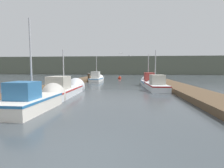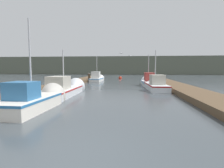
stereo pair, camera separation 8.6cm
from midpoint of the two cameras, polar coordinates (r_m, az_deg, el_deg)
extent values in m
plane|color=#3D4449|center=(4.22, -12.78, -23.83)|extent=(200.00, 200.00, 0.00)
cube|color=brown|center=(20.88, -15.04, -0.08)|extent=(2.47, 40.00, 0.38)
cube|color=brown|center=(20.19, 19.16, -0.37)|extent=(2.47, 40.00, 0.38)
cube|color=#565B4C|center=(63.93, 4.19, 5.96)|extent=(120.00, 16.00, 5.88)
cube|color=silver|center=(9.27, -25.60, -6.00)|extent=(1.80, 3.67, 0.65)
cube|color=#2667A3|center=(9.23, -25.67, -4.39)|extent=(1.83, 3.70, 0.10)
cone|color=silver|center=(11.17, -19.58, -3.96)|extent=(1.64, 0.81, 1.63)
cube|color=#2D6699|center=(8.79, -27.36, -1.92)|extent=(1.22, 1.14, 0.79)
cylinder|color=#B2B2B7|center=(9.36, -25.24, 7.67)|extent=(0.08, 0.08, 3.76)
cube|color=silver|center=(13.46, -16.10, -2.54)|extent=(1.86, 5.02, 0.56)
cube|color=#AB2727|center=(13.44, -16.12, -1.61)|extent=(1.89, 5.05, 0.10)
cone|color=silver|center=(16.35, -12.34, -1.13)|extent=(1.72, 1.17, 1.70)
cube|color=#B2AD9E|center=(12.81, -17.16, 0.38)|extent=(1.27, 1.67, 0.92)
cylinder|color=#B2B2B7|center=(13.70, -15.73, 4.79)|extent=(0.08, 0.08, 2.87)
cube|color=silver|center=(17.01, 13.93, -0.87)|extent=(1.72, 5.16, 0.59)
cube|color=maroon|center=(16.98, 13.95, -0.09)|extent=(1.75, 5.19, 0.10)
cone|color=silver|center=(19.97, 12.28, 0.04)|extent=(1.47, 1.01, 1.44)
cube|color=#B2AD9E|center=(16.32, 14.41, 1.42)|extent=(1.24, 1.58, 0.86)
cylinder|color=#B2B2B7|center=(17.29, 13.82, 5.43)|extent=(0.08, 0.08, 3.15)
cube|color=silver|center=(21.39, 11.68, 0.26)|extent=(1.50, 4.27, 0.50)
cube|color=#2E7CC4|center=(21.38, 11.69, 0.76)|extent=(1.53, 4.30, 0.10)
cone|color=silver|center=(24.00, 10.95, 0.79)|extent=(1.41, 1.00, 1.41)
cube|color=#99332D|center=(20.81, 11.88, 2.24)|extent=(1.08, 1.64, 1.04)
cylinder|color=#B2B2B7|center=(21.63, 11.67, 5.19)|extent=(0.08, 0.08, 3.18)
cube|color=silver|center=(27.20, -5.27, 1.39)|extent=(1.68, 3.71, 0.52)
cube|color=#2173BE|center=(27.19, -5.27, 1.81)|extent=(1.71, 3.75, 0.10)
cone|color=silver|center=(29.44, -4.28, 1.69)|extent=(1.50, 0.99, 1.46)
cube|color=silver|center=(26.71, -5.50, 2.99)|extent=(1.23, 1.30, 1.03)
cylinder|color=#B2B2B7|center=(27.41, -5.17, 5.53)|extent=(0.08, 0.08, 3.40)
cylinder|color=#473523|center=(26.90, -7.72, 2.10)|extent=(0.28, 0.28, 1.24)
cylinder|color=silver|center=(26.88, -7.74, 3.47)|extent=(0.32, 0.32, 0.04)
cylinder|color=#473523|center=(29.79, -6.24, 2.51)|extent=(0.22, 0.22, 1.35)
cylinder|color=silver|center=(29.77, -6.25, 3.84)|extent=(0.26, 0.26, 0.04)
cylinder|color=#473523|center=(17.61, -15.14, 0.38)|extent=(0.25, 0.25, 1.25)
cylinder|color=silver|center=(17.57, -15.19, 2.47)|extent=(0.29, 0.29, 0.04)
sphere|color=red|center=(33.55, 2.47, 1.97)|extent=(0.62, 0.62, 0.62)
cylinder|color=black|center=(33.53, 2.47, 2.92)|extent=(0.06, 0.06, 0.50)
ellipsoid|color=white|center=(20.96, 2.83, 10.03)|extent=(0.20, 0.30, 0.12)
cube|color=gray|center=(20.92, 3.20, 10.09)|extent=(0.29, 0.18, 0.07)
cube|color=gray|center=(21.00, 2.46, 10.07)|extent=(0.29, 0.18, 0.07)
ellipsoid|color=white|center=(21.13, 5.88, 9.13)|extent=(0.26, 0.31, 0.12)
cube|color=gray|center=(21.20, 6.21, 9.17)|extent=(0.30, 0.24, 0.07)
cube|color=gray|center=(21.07, 5.55, 9.20)|extent=(0.30, 0.24, 0.07)
camera|label=1|loc=(0.04, -90.14, -0.01)|focal=28.00mm
camera|label=2|loc=(0.04, 89.86, 0.01)|focal=28.00mm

